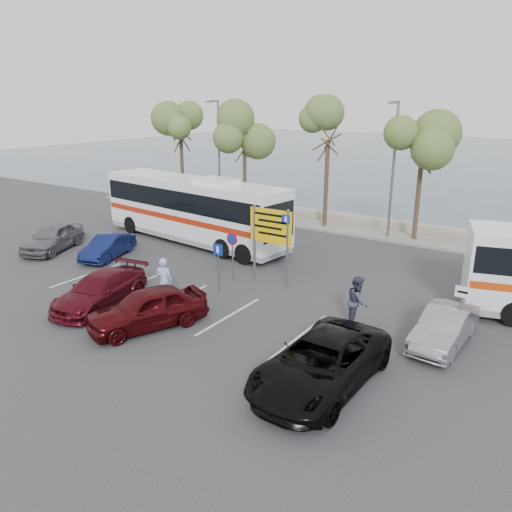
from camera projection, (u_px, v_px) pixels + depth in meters
The scene contains 24 objects.
ground at pixel (211, 299), 21.58m from camera, with size 120.00×120.00×0.00m, color #323234.
kerb_strip at pixel (345, 229), 32.65m from camera, with size 44.00×2.40×0.15m, color gray.
seawall at pixel (357, 220), 34.17m from camera, with size 48.00×0.80×0.60m, color #A29882.
sea at pixel (482, 161), 69.14m from camera, with size 140.00×140.00×0.00m, color #3B505F.
tree_far_left at pixel (180, 125), 38.16m from camera, with size 3.20×3.20×7.60m.
tree_left at pixel (244, 132), 35.09m from camera, with size 3.20×3.20×7.20m.
tree_mid at pixel (329, 125), 31.45m from camera, with size 3.20×3.20×8.00m.
tree_right at pixel (424, 137), 28.42m from camera, with size 3.20×3.20×7.40m.
street_lamp_left at pixel (218, 151), 36.19m from camera, with size 0.45×1.15×8.01m.
street_lamp_right at pixel (393, 164), 29.31m from camera, with size 0.45×1.15×8.01m.
direction_sign at pixel (271, 232), 22.84m from camera, with size 2.20×0.12×3.60m.
sign_no_stop at pixel (232, 249), 23.31m from camera, with size 0.60×0.08×2.35m.
sign_parking at pixel (218, 261), 21.86m from camera, with size 0.50×0.07×2.25m.
sign_taxi at pixel (461, 308), 17.14m from camera, with size 0.50×0.07×2.20m.
lane_markings at pixel (176, 301), 21.38m from camera, with size 12.02×4.20×0.01m, color silver, non-canonical shape.
coach_bus_left at pixel (193, 212), 29.60m from camera, with size 13.08×4.17×4.01m.
car_silver_a at pixel (53, 237), 28.24m from camera, with size 1.79×4.44×1.51m, color slate.
car_blue at pixel (108, 246), 26.98m from camera, with size 1.34×3.83×1.26m, color #10194D.
car_maroon at pixel (100, 290), 20.70m from camera, with size 1.92×4.72×1.37m, color #520D17.
car_red at pixel (147, 308), 18.70m from camera, with size 1.82×4.52×1.54m, color #460A0E.
suv_black at pixel (321, 363), 14.86m from camera, with size 2.55×5.54×1.54m, color black.
car_silver_b at pixel (444, 327), 17.39m from camera, with size 1.40×4.01×1.32m, color gray.
pedestrian_near at pixel (164, 281), 20.82m from camera, with size 0.73×0.48×2.01m, color #9AAEE0.
pedestrian_far at pixel (357, 301), 18.76m from camera, with size 0.96×0.75×1.98m, color #33384D.
Camera 1 is at (12.71, -15.56, 8.31)m, focal length 35.00 mm.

